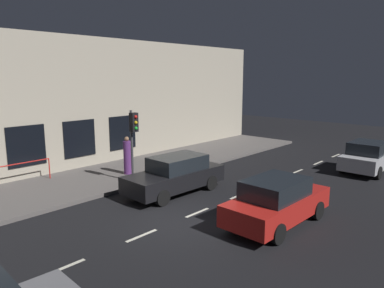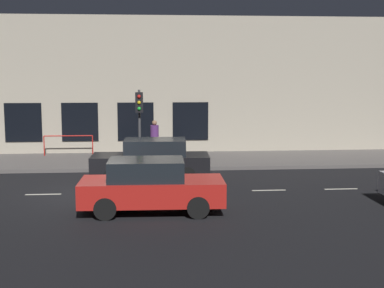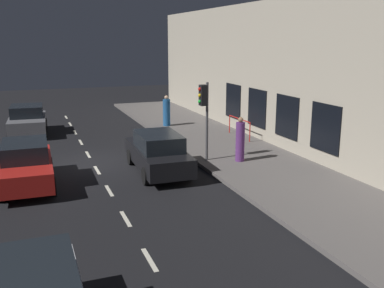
% 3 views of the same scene
% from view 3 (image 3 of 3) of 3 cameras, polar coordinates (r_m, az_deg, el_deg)
% --- Properties ---
extents(ground_plane, '(60.00, 60.00, 0.00)m').
position_cam_3_polar(ground_plane, '(18.87, -12.69, -2.51)').
color(ground_plane, black).
extents(sidewalk, '(4.50, 32.00, 0.15)m').
position_cam_3_polar(sidewalk, '(20.61, 4.73, -0.65)').
color(sidewalk, '#5B5654').
rests_on(sidewalk, ground).
extents(building_facade, '(0.65, 32.00, 6.89)m').
position_cam_3_polar(building_facade, '(21.29, 11.18, 8.77)').
color(building_facade, '#B2A893').
rests_on(building_facade, ground).
extents(lane_centre_line, '(0.12, 27.20, 0.01)m').
position_cam_3_polar(lane_centre_line, '(17.92, -12.22, -3.33)').
color(lane_centre_line, beige).
rests_on(lane_centre_line, ground).
extents(traffic_light, '(0.45, 0.32, 3.25)m').
position_cam_3_polar(traffic_light, '(17.92, 1.57, 5.25)').
color(traffic_light, '#424244').
rests_on(traffic_light, sidewalk).
extents(parked_car_0, '(1.92, 4.54, 1.58)m').
position_cam_3_polar(parked_car_0, '(17.12, -4.44, -1.12)').
color(parked_car_0, black).
rests_on(parked_car_0, ground).
extents(parked_car_1, '(1.90, 4.26, 1.58)m').
position_cam_3_polar(parked_car_1, '(16.54, -20.75, -2.50)').
color(parked_car_1, red).
rests_on(parked_car_1, ground).
extents(parked_car_2, '(2.13, 4.05, 1.58)m').
position_cam_3_polar(parked_car_2, '(25.56, -20.58, 2.93)').
color(parked_car_2, slate).
rests_on(parked_car_2, ground).
extents(pedestrian_0, '(0.48, 0.48, 1.85)m').
position_cam_3_polar(pedestrian_0, '(18.18, 6.27, 0.41)').
color(pedestrian_0, '#5B2D70').
rests_on(pedestrian_0, sidewalk).
extents(pedestrian_1, '(0.59, 0.59, 1.77)m').
position_cam_3_polar(pedestrian_1, '(25.61, -3.32, 4.17)').
color(pedestrian_1, '#1E5189').
rests_on(pedestrian_1, sidewalk).
extents(red_railing, '(0.05, 2.35, 0.97)m').
position_cam_3_polar(red_railing, '(22.71, 6.17, 2.73)').
color(red_railing, red).
rests_on(red_railing, sidewalk).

